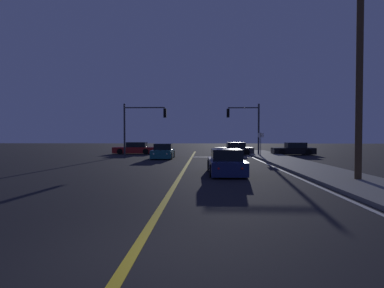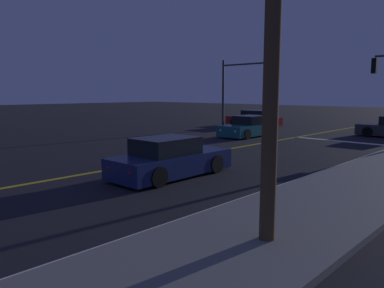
{
  "view_description": "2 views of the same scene",
  "coord_description": "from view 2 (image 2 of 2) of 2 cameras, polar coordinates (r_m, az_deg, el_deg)",
  "views": [
    {
      "loc": [
        1.21,
        -4.83,
        2.01
      ],
      "look_at": [
        0.25,
        18.58,
        1.41
      ],
      "focal_mm": 28.39,
      "sensor_mm": 36.0,
      "label": 1
    },
    {
      "loc": [
        11.42,
        3.0,
        2.81
      ],
      "look_at": [
        0.9,
        13.87,
        0.7
      ],
      "focal_mm": 34.53,
      "sensor_mm": 36.0,
      "label": 2
    }
  ],
  "objects": [
    {
      "name": "car_mid_block_navy",
      "position": [
        12.5,
        -3.37,
        -2.36
      ],
      "size": [
        1.94,
        4.5,
        1.34
      ],
      "rotation": [
        0.0,
        0.0,
        0.03
      ],
      "color": "navy",
      "rests_on": "ground"
    },
    {
      "name": "lane_line_edge_right",
      "position": [
        11.78,
        14.04,
        -6.08
      ],
      "size": [
        0.16,
        44.0,
        0.01
      ],
      "primitive_type": "cube",
      "color": "silver",
      "rests_on": "ground"
    },
    {
      "name": "traffic_signal_far_left",
      "position": [
        27.8,
        7.47,
        9.38
      ],
      "size": [
        4.31,
        0.28,
        5.27
      ],
      "color": "#38383D",
      "rests_on": "ground"
    },
    {
      "name": "car_lead_oncoming_red",
      "position": [
        32.02,
        9.56,
        3.82
      ],
      "size": [
        4.73,
        1.9,
        1.34
      ],
      "rotation": [
        0.0,
        0.0,
        1.57
      ],
      "color": "maroon",
      "rests_on": "ground"
    },
    {
      "name": "car_distant_tail_teal",
      "position": [
        24.23,
        8.67,
        2.55
      ],
      "size": [
        1.97,
        4.32,
        1.34
      ],
      "rotation": [
        0.0,
        0.0,
        3.16
      ],
      "color": "#195960",
      "rests_on": "ground"
    },
    {
      "name": "stop_bar",
      "position": [
        23.15,
        22.39,
        0.36
      ],
      "size": [
        6.0,
        0.5,
        0.01
      ],
      "primitive_type": "cube",
      "color": "silver",
      "rests_on": "ground"
    },
    {
      "name": "lane_line_center",
      "position": [
        15.4,
        -4.82,
        -2.6
      ],
      "size": [
        0.2,
        44.0,
        0.01
      ],
      "primitive_type": "cube",
      "color": "gold",
      "rests_on": "ground"
    },
    {
      "name": "sidewalk_right",
      "position": [
        10.99,
        22.48,
        -7.09
      ],
      "size": [
        3.2,
        46.59,
        0.15
      ],
      "primitive_type": "cube",
      "color": "slate",
      "rests_on": "ground"
    }
  ]
}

